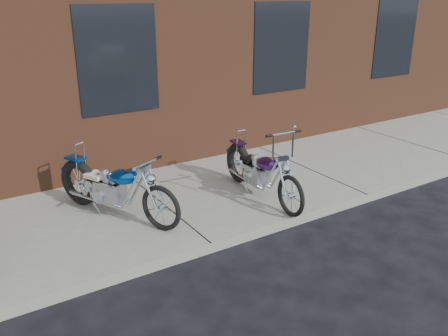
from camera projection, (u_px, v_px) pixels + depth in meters
ground at (211, 253)px, 6.33m from camera, size 120.00×120.00×0.00m
sidewalk at (163, 208)px, 7.49m from camera, size 22.00×3.00×0.15m
chopper_purple at (261, 173)px, 7.60m from camera, size 0.53×2.19×1.23m
chopper_blue at (114, 189)px, 6.93m from camera, size 1.10×2.13×1.01m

